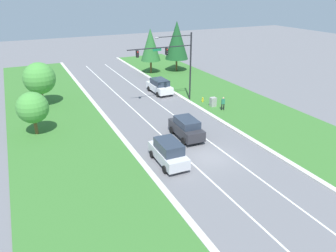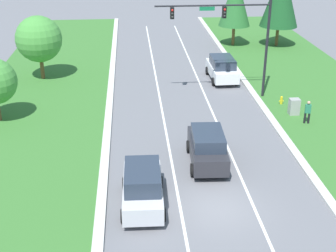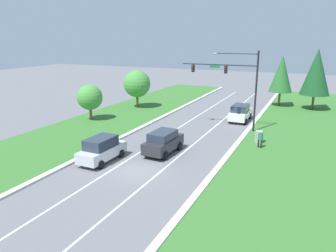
# 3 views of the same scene
# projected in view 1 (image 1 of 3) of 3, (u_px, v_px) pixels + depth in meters

# --- Properties ---
(ground_plane) EXTENTS (160.00, 160.00, 0.00)m
(ground_plane) POSITION_uv_depth(u_px,v_px,m) (209.00, 157.00, 28.67)
(ground_plane) COLOR slate
(curb_strip_right) EXTENTS (0.50, 90.00, 0.15)m
(curb_strip_right) POSITION_uv_depth(u_px,v_px,m) (260.00, 144.00, 30.87)
(curb_strip_right) COLOR beige
(curb_strip_right) RESTS_ON ground_plane
(curb_strip_left) EXTENTS (0.50, 90.00, 0.15)m
(curb_strip_left) POSITION_uv_depth(u_px,v_px,m) (149.00, 171.00, 26.41)
(curb_strip_left) COLOR beige
(curb_strip_left) RESTS_ON ground_plane
(grass_verge_right) EXTENTS (10.00, 90.00, 0.08)m
(grass_verge_right) POSITION_uv_depth(u_px,v_px,m) (301.00, 135.00, 32.96)
(grass_verge_right) COLOR #38702D
(grass_verge_right) RESTS_ON ground_plane
(grass_verge_left) EXTENTS (10.00, 90.00, 0.08)m
(grass_verge_left) POSITION_uv_depth(u_px,v_px,m) (84.00, 187.00, 24.36)
(grass_verge_left) COLOR #38702D
(grass_verge_left) RESTS_ON ground_plane
(lane_stripe_inner_left) EXTENTS (0.14, 81.00, 0.01)m
(lane_stripe_inner_left) POSITION_uv_depth(u_px,v_px,m) (191.00, 162.00, 27.96)
(lane_stripe_inner_left) COLOR white
(lane_stripe_inner_left) RESTS_ON ground_plane
(lane_stripe_inner_right) EXTENTS (0.14, 81.00, 0.01)m
(lane_stripe_inner_right) POSITION_uv_depth(u_px,v_px,m) (226.00, 153.00, 29.38)
(lane_stripe_inner_right) COLOR white
(lane_stripe_inner_right) RESTS_ON ground_plane
(traffic_signal_mast) EXTENTS (8.47, 0.41, 8.65)m
(traffic_signal_mast) POSITION_uv_depth(u_px,v_px,m) (174.00, 58.00, 40.17)
(traffic_signal_mast) COLOR black
(traffic_signal_mast) RESTS_ON ground_plane
(white_suv) EXTENTS (2.23, 4.87, 1.99)m
(white_suv) POSITION_uv_depth(u_px,v_px,m) (160.00, 86.00, 45.58)
(white_suv) COLOR white
(white_suv) RESTS_ON ground_plane
(charcoal_suv) EXTENTS (2.26, 4.65, 2.02)m
(charcoal_suv) POSITION_uv_depth(u_px,v_px,m) (186.00, 128.00, 32.07)
(charcoal_suv) COLOR #28282D
(charcoal_suv) RESTS_ON ground_plane
(silver_suv) EXTENTS (2.16, 4.64, 2.06)m
(silver_suv) POSITION_uv_depth(u_px,v_px,m) (168.00, 152.00, 27.37)
(silver_suv) COLOR silver
(silver_suv) RESTS_ON ground_plane
(utility_cabinet) EXTENTS (0.70, 0.60, 1.23)m
(utility_cabinet) POSITION_uv_depth(u_px,v_px,m) (213.00, 102.00, 40.47)
(utility_cabinet) COLOR #9E9E99
(utility_cabinet) RESTS_ON ground_plane
(pedestrian) EXTENTS (0.42, 0.31, 1.69)m
(pedestrian) POSITION_uv_depth(u_px,v_px,m) (223.00, 103.00, 39.14)
(pedestrian) COLOR black
(pedestrian) RESTS_ON ground_plane
(fire_hydrant) EXTENTS (0.34, 0.20, 0.70)m
(fire_hydrant) POSITION_uv_depth(u_px,v_px,m) (203.00, 100.00, 42.11)
(fire_hydrant) COLOR gold
(fire_hydrant) RESTS_ON ground_plane
(conifer_near_right_tree) EXTENTS (3.97, 3.97, 8.54)m
(conifer_near_right_tree) POSITION_uv_depth(u_px,v_px,m) (177.00, 40.00, 55.79)
(conifer_near_right_tree) COLOR brown
(conifer_near_right_tree) RESTS_ON ground_plane
(oak_near_left_tree) EXTENTS (3.86, 3.86, 5.45)m
(oak_near_left_tree) POSITION_uv_depth(u_px,v_px,m) (39.00, 78.00, 39.76)
(oak_near_left_tree) COLOR brown
(oak_near_left_tree) RESTS_ON ground_plane
(conifer_far_right_tree) EXTENTS (3.31, 3.31, 7.50)m
(conifer_far_right_tree) POSITION_uv_depth(u_px,v_px,m) (150.00, 45.00, 54.65)
(conifer_far_right_tree) COLOR brown
(conifer_far_right_tree) RESTS_ON ground_plane
(oak_far_left_tree) EXTENTS (3.11, 3.11, 4.44)m
(oak_far_left_tree) POSITION_uv_depth(u_px,v_px,m) (33.00, 108.00, 32.02)
(oak_far_left_tree) COLOR brown
(oak_far_left_tree) RESTS_ON ground_plane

